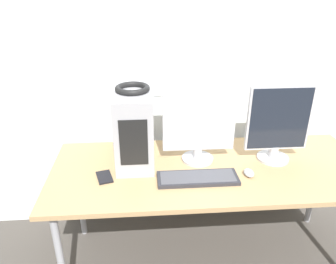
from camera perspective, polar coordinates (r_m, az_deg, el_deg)
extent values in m
cube|color=silver|center=(2.21, 5.81, 15.33)|extent=(8.00, 0.06, 2.70)
cube|color=tan|center=(1.97, 7.47, -6.44)|extent=(1.88, 0.76, 0.03)
cylinder|color=#99999E|center=(1.99, -18.15, -20.56)|extent=(0.04, 0.04, 0.68)
cylinder|color=#99999E|center=(2.43, -15.17, -10.53)|extent=(0.04, 0.04, 0.68)
cylinder|color=#99999E|center=(2.69, 24.20, -8.31)|extent=(0.04, 0.04, 0.68)
cube|color=#9E9EA3|center=(1.93, -5.89, 0.83)|extent=(0.22, 0.40, 0.44)
cube|color=black|center=(1.75, -6.00, -1.91)|extent=(0.15, 0.00, 0.27)
torus|color=black|center=(1.85, -6.22, 7.57)|extent=(0.20, 0.20, 0.03)
cylinder|color=#B7B7BC|center=(2.03, 5.15, -4.61)|extent=(0.19, 0.19, 0.02)
cylinder|color=#B7B7BC|center=(2.01, 5.20, -3.52)|extent=(0.05, 0.05, 0.07)
cube|color=#B7B7BC|center=(1.90, 5.49, 3.01)|extent=(0.43, 0.03, 0.45)
cube|color=silver|center=(1.89, 5.57, 2.82)|extent=(0.40, 0.00, 0.42)
cylinder|color=#B7B7BC|center=(2.13, 17.76, -4.29)|extent=(0.19, 0.19, 0.02)
cylinder|color=#B7B7BC|center=(2.11, 17.92, -3.25)|extent=(0.05, 0.05, 0.07)
cube|color=#B7B7BC|center=(2.02, 18.75, 2.31)|extent=(0.38, 0.03, 0.40)
cube|color=black|center=(2.01, 18.91, 2.13)|extent=(0.35, 0.00, 0.37)
cube|color=#28282D|center=(1.84, 5.19, -8.02)|extent=(0.45, 0.15, 0.02)
cube|color=#47474C|center=(1.83, 5.21, -7.72)|extent=(0.41, 0.13, 0.00)
ellipsoid|color=#B2B2B7|center=(1.92, 13.91, -6.92)|extent=(0.05, 0.08, 0.03)
cube|color=black|center=(1.89, -11.01, -7.70)|extent=(0.11, 0.15, 0.01)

